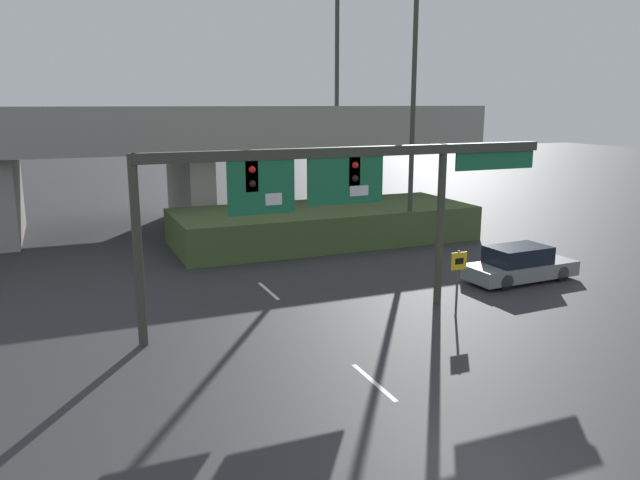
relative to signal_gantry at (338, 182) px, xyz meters
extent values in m
plane|color=#2D2D30|center=(-1.21, -8.99, -4.63)|extent=(160.00, 160.00, 0.00)
cube|color=silver|center=(-1.21, -4.95, -4.63)|extent=(0.14, 2.40, 0.01)
cube|color=silver|center=(-1.21, 3.83, -4.63)|extent=(0.14, 2.40, 0.01)
cube|color=silver|center=(-1.21, 12.61, -4.63)|extent=(0.14, 2.40, 0.01)
cube|color=silver|center=(-1.21, 21.39, -4.63)|extent=(0.14, 2.40, 0.01)
cylinder|color=#383D33|center=(-6.41, 0.02, -1.75)|extent=(0.28, 0.28, 5.75)
cylinder|color=#383D33|center=(4.00, 0.02, -1.75)|extent=(0.28, 0.28, 5.75)
cube|color=#383D33|center=(0.78, 0.02, 0.96)|extent=(14.39, 0.32, 0.32)
cube|color=black|center=(-2.94, 0.02, 0.33)|extent=(0.40, 0.28, 0.95)
sphere|color=red|center=(-2.94, -0.15, 0.54)|extent=(0.22, 0.22, 0.22)
sphere|color=black|center=(-2.94, -0.15, 0.12)|extent=(0.22, 0.22, 0.22)
cube|color=black|center=(0.53, 0.02, 0.33)|extent=(0.40, 0.28, 0.95)
sphere|color=red|center=(0.53, -0.15, 0.54)|extent=(0.22, 0.22, 0.22)
sphere|color=black|center=(0.53, -0.15, 0.12)|extent=(0.22, 0.22, 0.22)
cube|color=#196B42|center=(-2.64, -0.08, -0.03)|extent=(2.15, 0.08, 1.67)
cube|color=white|center=(-2.26, -0.13, -0.41)|extent=(0.54, 0.03, 0.37)
cube|color=#196B42|center=(0.23, -0.08, 0.04)|extent=(2.68, 0.08, 1.53)
cube|color=white|center=(0.70, -0.13, -0.30)|extent=(0.67, 0.03, 0.34)
cube|color=#196B42|center=(6.19, -0.04, 0.48)|extent=(3.38, 0.07, 0.64)
cylinder|color=#4C4C4C|center=(3.81, -1.42, -3.48)|extent=(0.08, 0.08, 2.30)
cube|color=yellow|center=(3.81, -1.46, -2.68)|extent=(0.60, 0.03, 0.60)
cube|color=black|center=(3.81, -1.48, -2.68)|extent=(0.33, 0.01, 0.21)
cylinder|color=#383D33|center=(7.89, 8.54, 1.81)|extent=(0.24, 0.24, 12.88)
cylinder|color=#383D33|center=(6.34, 14.16, 2.96)|extent=(0.24, 0.24, 15.17)
cube|color=gray|center=(-1.21, 18.63, 0.69)|extent=(34.81, 9.64, 1.51)
cube|color=gray|center=(-1.21, 14.01, 1.90)|extent=(34.81, 0.40, 0.90)
cube|color=gray|center=(-11.07, 18.63, -2.34)|extent=(1.40, 7.71, 4.57)
cube|color=gray|center=(-1.21, 18.63, -2.34)|extent=(1.40, 7.71, 4.57)
cube|color=gray|center=(8.66, 18.63, -2.34)|extent=(1.40, 7.71, 4.57)
cube|color=#42562D|center=(4.33, 11.27, -3.74)|extent=(15.59, 6.03, 1.78)
cube|color=gray|center=(8.79, 1.20, -4.17)|extent=(4.80, 1.98, 0.60)
cube|color=black|center=(8.60, 1.19, -3.52)|extent=(2.53, 1.70, 0.70)
cylinder|color=black|center=(10.22, 2.04, -4.31)|extent=(0.65, 0.25, 0.64)
cylinder|color=black|center=(10.29, 0.49, -4.31)|extent=(0.65, 0.25, 0.64)
cylinder|color=black|center=(7.29, 1.92, -4.31)|extent=(0.65, 0.25, 0.64)
cylinder|color=black|center=(7.36, 0.36, -4.31)|extent=(0.65, 0.25, 0.64)
camera|label=1|loc=(-8.38, -18.34, 2.52)|focal=35.00mm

